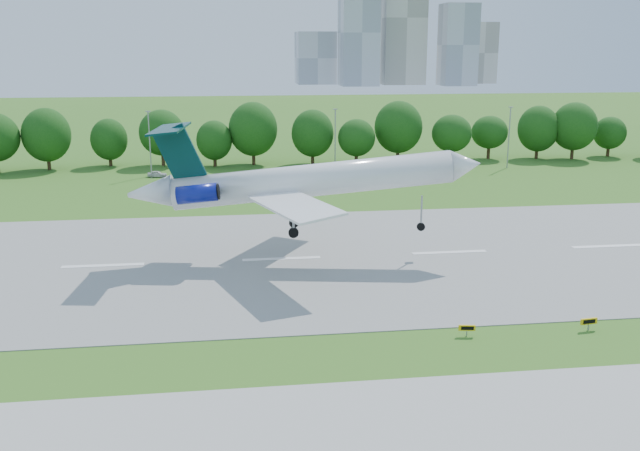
{
  "coord_description": "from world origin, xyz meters",
  "views": [
    {
      "loc": [
        -5.94,
        -53.46,
        23.98
      ],
      "look_at": [
        3.55,
        18.0,
        5.67
      ],
      "focal_mm": 40.0,
      "sensor_mm": 36.0,
      "label": 1
    }
  ],
  "objects": [
    {
      "name": "tree_line",
      "position": [
        0.0,
        92.0,
        6.19
      ],
      "size": [
        288.4,
        8.4,
        10.4
      ],
      "color": "#382314",
      "rests_on": "ground"
    },
    {
      "name": "skyline",
      "position": [
        100.16,
        390.61,
        30.46
      ],
      "size": [
        127.0,
        52.0,
        80.0
      ],
      "color": "#B2B2B7",
      "rests_on": "ground"
    },
    {
      "name": "light_poles",
      "position": [
        -2.5,
        82.0,
        6.34
      ],
      "size": [
        175.9,
        0.25,
        12.19
      ],
      "color": "gray",
      "rests_on": "ground"
    },
    {
      "name": "service_vehicle_b",
      "position": [
        -18.82,
        80.62,
        0.6
      ],
      "size": [
        3.68,
        1.79,
        1.21
      ],
      "primitive_type": "imported",
      "rotation": [
        0.0,
        0.0,
        1.47
      ],
      "color": "silver",
      "rests_on": "ground"
    },
    {
      "name": "ground",
      "position": [
        0.0,
        0.0,
        0.0
      ],
      "size": [
        600.0,
        600.0,
        0.0
      ],
      "primitive_type": "plane",
      "color": "#346B1C",
      "rests_on": "ground"
    },
    {
      "name": "runway",
      "position": [
        0.0,
        25.0,
        0.04
      ],
      "size": [
        400.0,
        45.0,
        0.08
      ],
      "primitive_type": "cube",
      "color": "gray",
      "rests_on": "ground"
    },
    {
      "name": "airliner",
      "position": [
        1.58,
        25.21,
        9.13
      ],
      "size": [
        40.23,
        29.0,
        12.56
      ],
      "rotation": [
        0.0,
        -0.1,
        -0.11
      ],
      "color": "white",
      "rests_on": "ground"
    },
    {
      "name": "taxi_sign_centre",
      "position": [
        13.8,
        0.64,
        0.74
      ],
      "size": [
        1.44,
        0.38,
        1.0
      ],
      "rotation": [
        0.0,
        0.0,
        -0.16
      ],
      "color": "gray",
      "rests_on": "ground"
    },
    {
      "name": "taxi_sign_right",
      "position": [
        24.68,
        0.52,
        0.81
      ],
      "size": [
        1.57,
        0.36,
        1.1
      ],
      "rotation": [
        0.0,
        0.0,
        0.12
      ],
      "color": "gray",
      "rests_on": "ground"
    }
  ]
}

